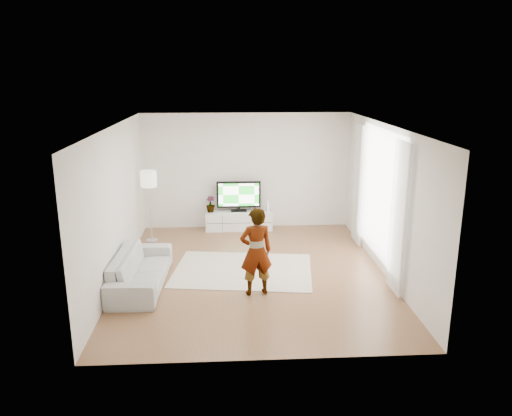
{
  "coord_description": "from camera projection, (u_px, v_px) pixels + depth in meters",
  "views": [
    {
      "loc": [
        -0.46,
        -8.89,
        3.73
      ],
      "look_at": [
        0.08,
        0.4,
        1.18
      ],
      "focal_mm": 35.0,
      "sensor_mm": 36.0,
      "label": 1
    }
  ],
  "objects": [
    {
      "name": "media_console",
      "position": [
        239.0,
        220.0,
        12.16
      ],
      "size": [
        1.61,
        0.46,
        0.45
      ],
      "color": "white",
      "rests_on": "floor"
    },
    {
      "name": "floor_lamp",
      "position": [
        149.0,
        182.0,
        11.03
      ],
      "size": [
        0.36,
        0.36,
        1.62
      ],
      "color": "silver",
      "rests_on": "floor"
    },
    {
      "name": "wall_left",
      "position": [
        116.0,
        204.0,
        9.06
      ],
      "size": [
        0.02,
        6.0,
        2.8
      ],
      "primitive_type": "cube",
      "color": "white",
      "rests_on": "floor"
    },
    {
      "name": "curtain_far",
      "position": [
        358.0,
        185.0,
        10.89
      ],
      "size": [
        0.04,
        0.7,
        2.6
      ],
      "primitive_type": "cube",
      "color": "white",
      "rests_on": "floor"
    },
    {
      "name": "window",
      "position": [
        380.0,
        194.0,
        9.62
      ],
      "size": [
        0.01,
        2.6,
        2.5
      ],
      "primitive_type": "cube",
      "color": "white",
      "rests_on": "wall_right"
    },
    {
      "name": "ceiling",
      "position": [
        253.0,
        126.0,
        8.83
      ],
      "size": [
        6.0,
        6.0,
        0.0
      ],
      "primitive_type": "plane",
      "color": "white",
      "rests_on": "wall_back"
    },
    {
      "name": "wall_back",
      "position": [
        246.0,
        171.0,
        12.09
      ],
      "size": [
        5.0,
        0.02,
        2.8
      ],
      "primitive_type": "cube",
      "color": "white",
      "rests_on": "floor"
    },
    {
      "name": "wall_front",
      "position": [
        265.0,
        262.0,
        6.31
      ],
      "size": [
        5.0,
        0.02,
        2.8
      ],
      "primitive_type": "cube",
      "color": "white",
      "rests_on": "floor"
    },
    {
      "name": "curtain_near",
      "position": [
        398.0,
        218.0,
        8.39
      ],
      "size": [
        0.04,
        0.7,
        2.6
      ],
      "primitive_type": "cube",
      "color": "white",
      "rests_on": "floor"
    },
    {
      "name": "rug",
      "position": [
        243.0,
        270.0,
        9.69
      ],
      "size": [
        2.86,
        2.23,
        0.01
      ],
      "primitive_type": "cube",
      "rotation": [
        0.0,
        0.0,
        -0.13
      ],
      "color": "beige",
      "rests_on": "floor"
    },
    {
      "name": "potted_plant",
      "position": [
        210.0,
        204.0,
        12.01
      ],
      "size": [
        0.26,
        0.26,
        0.39
      ],
      "primitive_type": "imported",
      "rotation": [
        0.0,
        0.0,
        -0.21
      ],
      "color": "#3F7238",
      "rests_on": "media_console"
    },
    {
      "name": "television",
      "position": [
        239.0,
        195.0,
        12.02
      ],
      "size": [
        1.06,
        0.21,
        0.74
      ],
      "color": "black",
      "rests_on": "media_console"
    },
    {
      "name": "player",
      "position": [
        256.0,
        251.0,
        8.46
      ],
      "size": [
        0.62,
        0.47,
        1.54
      ],
      "primitive_type": "imported",
      "rotation": [
        0.0,
        0.0,
        3.34
      ],
      "color": "#334772",
      "rests_on": "rug"
    },
    {
      "name": "wall_right",
      "position": [
        386.0,
        200.0,
        9.34
      ],
      "size": [
        0.02,
        6.0,
        2.8
      ],
      "primitive_type": "cube",
      "color": "white",
      "rests_on": "floor"
    },
    {
      "name": "game_console",
      "position": [
        268.0,
        206.0,
        12.11
      ],
      "size": [
        0.06,
        0.18,
        0.24
      ],
      "rotation": [
        0.0,
        0.0,
        0.04
      ],
      "color": "white",
      "rests_on": "media_console"
    },
    {
      "name": "floor",
      "position": [
        253.0,
        273.0,
        9.57
      ],
      "size": [
        6.0,
        6.0,
        0.0
      ],
      "primitive_type": "plane",
      "color": "#926642",
      "rests_on": "ground"
    },
    {
      "name": "sofa",
      "position": [
        141.0,
        269.0,
        8.92
      ],
      "size": [
        0.91,
        2.16,
        0.62
      ],
      "primitive_type": "imported",
      "rotation": [
        0.0,
        0.0,
        1.54
      ],
      "color": "beige",
      "rests_on": "floor"
    }
  ]
}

